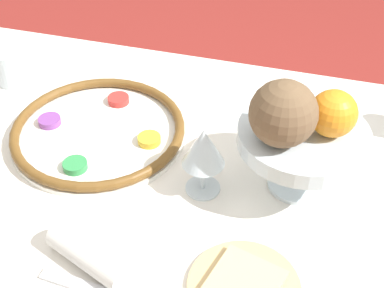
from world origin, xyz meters
TOP-DOWN VIEW (x-y plane):
  - seder_plate at (-0.20, 0.05)m, footprint 0.35×0.35m
  - wine_glass at (0.05, -0.03)m, footprint 0.08×0.08m
  - fruit_stand at (0.21, 0.02)m, footprint 0.23×0.23m
  - orange_fruit at (0.25, 0.03)m, footprint 0.08×0.08m
  - coconut at (0.17, -0.02)m, footprint 0.11×0.11m
  - bread_plate at (0.16, -0.22)m, footprint 0.17×0.17m
  - napkin_roll at (-0.08, -0.24)m, footprint 0.15×0.10m
  - cup_near at (0.19, 0.20)m, footprint 0.08×0.08m
  - cup_far at (-0.47, 0.19)m, footprint 0.08×0.08m
  - spoon at (-0.07, -0.29)m, footprint 0.16×0.03m

SIDE VIEW (x-z plane):
  - spoon at x=-0.07m, z-range 0.78..0.79m
  - bread_plate at x=0.16m, z-range 0.78..0.80m
  - seder_plate at x=-0.20m, z-range 0.78..0.81m
  - napkin_roll at x=-0.08m, z-range 0.78..0.83m
  - cup_near at x=0.19m, z-range 0.78..0.86m
  - cup_far at x=-0.47m, z-range 0.78..0.86m
  - wine_glass at x=0.05m, z-range 0.81..0.95m
  - fruit_stand at x=0.21m, z-range 0.82..0.95m
  - orange_fruit at x=0.25m, z-range 0.91..0.99m
  - coconut at x=0.17m, z-range 0.91..1.02m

